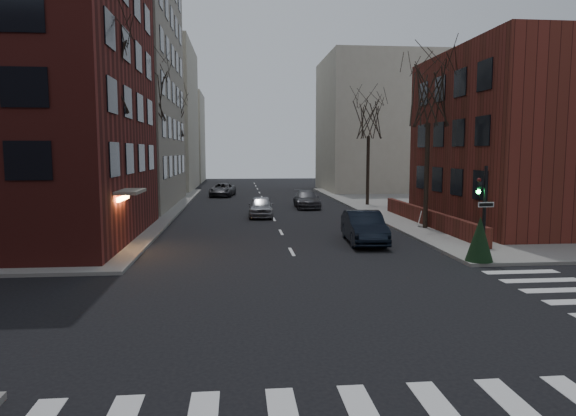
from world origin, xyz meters
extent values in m
plane|color=black|center=(0.00, 0.00, 0.00)|extent=(160.00, 160.00, 0.00)
cube|color=gray|center=(-17.00, 34.00, 14.00)|extent=(18.00, 18.00, 28.00)
cube|color=maroon|center=(16.50, 19.00, 5.50)|extent=(12.00, 14.00, 11.00)
cube|color=maroon|center=(9.30, 19.00, 0.65)|extent=(0.35, 16.00, 1.00)
cube|color=#BBB39E|center=(-15.00, 55.00, 9.00)|extent=(14.00, 16.00, 18.00)
cube|color=#BBB39E|center=(15.00, 50.00, 8.00)|extent=(14.00, 14.00, 16.00)
cube|color=#BBB39E|center=(-13.00, 72.00, 7.00)|extent=(10.00, 12.00, 14.00)
cylinder|color=black|center=(8.00, 9.00, 2.15)|extent=(0.14, 0.14, 4.00)
cylinder|color=black|center=(8.00, 9.00, 0.25)|extent=(0.44, 0.44, 0.20)
imported|color=black|center=(7.75, 9.00, 3.00)|extent=(0.16, 0.20, 1.00)
sphere|color=#19FF4C|center=(7.68, 8.95, 3.05)|extent=(0.18, 0.18, 0.18)
cube|color=white|center=(8.00, 8.88, 2.50)|extent=(0.70, 0.03, 0.22)
cylinder|color=#2D231C|center=(-8.80, 14.00, 3.47)|extent=(0.28, 0.28, 6.65)
cylinder|color=#2D231C|center=(-8.80, 26.00, 3.65)|extent=(0.28, 0.28, 7.00)
cylinder|color=#2D231C|center=(-8.80, 40.00, 3.30)|extent=(0.28, 0.28, 6.30)
cylinder|color=#2D231C|center=(8.80, 18.00, 3.30)|extent=(0.28, 0.28, 6.30)
cylinder|color=#2D231C|center=(8.80, 32.00, 3.12)|extent=(0.28, 0.28, 5.95)
cylinder|color=black|center=(-8.20, 22.00, 3.15)|extent=(0.12, 0.12, 6.00)
sphere|color=#FFA54C|center=(-8.20, 22.00, 6.25)|extent=(0.36, 0.36, 0.36)
cylinder|color=black|center=(-8.20, 42.00, 3.15)|extent=(0.12, 0.12, 6.00)
sphere|color=#FFA54C|center=(-8.20, 42.00, 6.25)|extent=(0.36, 0.36, 0.36)
imported|color=black|center=(4.00, 13.99, 0.83)|extent=(2.07, 5.15, 1.66)
imported|color=#95959A|center=(-0.85, 25.46, 0.75)|extent=(1.97, 4.49, 1.50)
imported|color=#3F3F44|center=(3.31, 31.14, 0.72)|extent=(2.12, 5.00, 1.44)
imported|color=#3E3E43|center=(-4.16, 43.36, 0.71)|extent=(2.99, 5.34, 1.41)
cube|color=silver|center=(8.86, 18.61, 0.63)|extent=(0.58, 0.69, 0.95)
cone|color=black|center=(7.59, 8.50, 1.10)|extent=(1.22, 1.22, 1.89)
camera|label=1|loc=(-2.53, -11.90, 4.73)|focal=32.00mm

